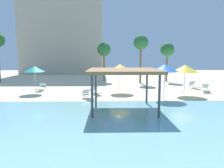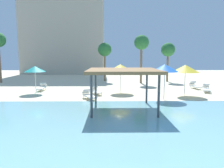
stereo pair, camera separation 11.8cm
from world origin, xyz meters
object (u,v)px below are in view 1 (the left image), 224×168
object	(u,v)px
lounge_chair_1	(89,95)
lounge_chair_2	(41,87)
palm_tree_2	(167,50)
lounge_chair_5	(194,85)
palm_tree_3	(104,50)
lounge_chair_4	(206,88)
beach_umbrella_teal_5	(35,69)
lounge_chair_0	(96,91)
beach_umbrella_yellow_3	(120,67)
beach_umbrella_blue_6	(165,68)
beach_umbrella_yellow_0	(185,69)
palm_tree_1	(141,44)
shade_pavilion	(123,72)

from	to	relation	value
lounge_chair_1	lounge_chair_2	xyz separation A→B (m)	(-5.22, 4.54, 0.00)
lounge_chair_2	palm_tree_2	xyz separation A→B (m)	(14.99, 7.75, 3.97)
lounge_chair_5	palm_tree_3	size ratio (longest dim) A/B	0.36
lounge_chair_2	lounge_chair_4	world-z (taller)	same
beach_umbrella_teal_5	lounge_chair_0	distance (m)	6.12
beach_umbrella_yellow_3	palm_tree_3	distance (m)	9.99
beach_umbrella_yellow_3	beach_umbrella_blue_6	size ratio (longest dim) A/B	0.96
beach_umbrella_teal_5	lounge_chair_5	world-z (taller)	beach_umbrella_teal_5
beach_umbrella_blue_6	palm_tree_2	xyz separation A→B (m)	(3.71, 12.51, 1.77)
lounge_chair_5	beach_umbrella_yellow_0	bearing A→B (deg)	-36.62
lounge_chair_2	lounge_chair_4	distance (m)	16.44
palm_tree_2	palm_tree_1	bearing A→B (deg)	-156.17
shade_pavilion	palm_tree_3	world-z (taller)	palm_tree_3
shade_pavilion	palm_tree_2	xyz separation A→B (m)	(7.24, 15.85, 1.83)
lounge_chair_1	beach_umbrella_yellow_3	bearing A→B (deg)	113.42
beach_umbrella_teal_5	beach_umbrella_blue_6	world-z (taller)	beach_umbrella_blue_6
beach_umbrella_teal_5	lounge_chair_1	xyz separation A→B (m)	(5.31, -3.00, -1.95)
beach_umbrella_teal_5	lounge_chair_0	size ratio (longest dim) A/B	1.28
shade_pavilion	lounge_chair_4	distance (m)	11.30
palm_tree_1	lounge_chair_1	bearing A→B (deg)	-118.92
lounge_chair_2	palm_tree_3	distance (m)	11.20
beach_umbrella_yellow_0	lounge_chair_4	world-z (taller)	beach_umbrella_yellow_0
beach_umbrella_yellow_3	palm_tree_1	xyz separation A→B (m)	(3.11, 7.30, 2.70)
shade_pavilion	lounge_chair_5	distance (m)	12.61
shade_pavilion	palm_tree_1	distance (m)	14.73
beach_umbrella_yellow_3	palm_tree_1	bearing A→B (deg)	66.94
palm_tree_2	lounge_chair_5	bearing A→B (deg)	-80.09
shade_pavilion	lounge_chair_2	size ratio (longest dim) A/B	2.31
lounge_chair_4	lounge_chair_5	xyz separation A→B (m)	(-0.24, 2.21, 0.00)
beach_umbrella_yellow_0	beach_umbrella_blue_6	distance (m)	2.97
beach_umbrella_yellow_0	beach_umbrella_yellow_3	xyz separation A→B (m)	(-5.66, 1.63, 0.03)
shade_pavilion	lounge_chair_5	bearing A→B (deg)	47.43
lounge_chair_1	lounge_chair_4	distance (m)	11.68
lounge_chair_0	palm_tree_2	distance (m)	14.24
palm_tree_2	lounge_chair_0	bearing A→B (deg)	-132.97
beach_umbrella_yellow_0	lounge_chair_0	bearing A→B (deg)	175.25
beach_umbrella_blue_6	lounge_chair_5	size ratio (longest dim) A/B	1.47
palm_tree_1	beach_umbrella_teal_5	bearing A→B (deg)	-145.89
lounge_chair_2	palm_tree_1	bearing A→B (deg)	116.91
lounge_chair_0	lounge_chair_4	bearing A→B (deg)	77.97
beach_umbrella_blue_6	lounge_chair_2	size ratio (longest dim) A/B	1.48
lounge_chair_1	shade_pavilion	bearing A→B (deg)	8.74
beach_umbrella_teal_5	lounge_chair_0	world-z (taller)	beach_umbrella_teal_5
beach_umbrella_yellow_3	lounge_chair_4	bearing A→B (deg)	0.94
beach_umbrella_blue_6	lounge_chair_1	world-z (taller)	beach_umbrella_blue_6
beach_umbrella_blue_6	palm_tree_3	size ratio (longest dim) A/B	0.53
beach_umbrella_yellow_0	lounge_chair_5	bearing A→B (deg)	57.21
palm_tree_3	beach_umbrella_yellow_0	bearing A→B (deg)	-56.99
beach_umbrella_teal_5	lounge_chair_5	distance (m)	16.56
lounge_chair_4	palm_tree_2	world-z (taller)	palm_tree_2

